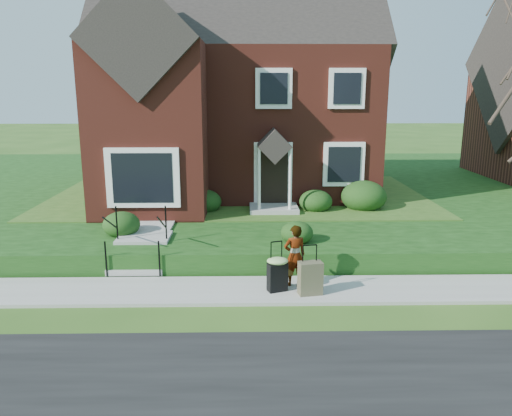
{
  "coord_description": "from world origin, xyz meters",
  "views": [
    {
      "loc": [
        0.3,
        -10.78,
        4.55
      ],
      "look_at": [
        0.54,
        2.0,
        1.52
      ],
      "focal_mm": 35.0,
      "sensor_mm": 36.0,
      "label": 1
    }
  ],
  "objects_px": {
    "suitcase_olive": "(310,278)",
    "suitcase_black": "(277,272)",
    "front_steps": "(141,248)",
    "woman": "(295,255)"
  },
  "relations": [
    {
      "from": "suitcase_black",
      "to": "woman",
      "type": "bearing_deg",
      "value": 20.23
    },
    {
      "from": "suitcase_black",
      "to": "suitcase_olive",
      "type": "bearing_deg",
      "value": -35.12
    },
    {
      "from": "front_steps",
      "to": "woman",
      "type": "distance_m",
      "value": 4.25
    },
    {
      "from": "woman",
      "to": "suitcase_black",
      "type": "bearing_deg",
      "value": 25.97
    },
    {
      "from": "front_steps",
      "to": "suitcase_black",
      "type": "relative_size",
      "value": 1.73
    },
    {
      "from": "woman",
      "to": "suitcase_olive",
      "type": "relative_size",
      "value": 1.28
    },
    {
      "from": "front_steps",
      "to": "suitcase_black",
      "type": "bearing_deg",
      "value": -29.47
    },
    {
      "from": "front_steps",
      "to": "woman",
      "type": "bearing_deg",
      "value": -22.5
    },
    {
      "from": "suitcase_olive",
      "to": "suitcase_black",
      "type": "bearing_deg",
      "value": 154.22
    },
    {
      "from": "front_steps",
      "to": "woman",
      "type": "height_order",
      "value": "front_steps"
    }
  ]
}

